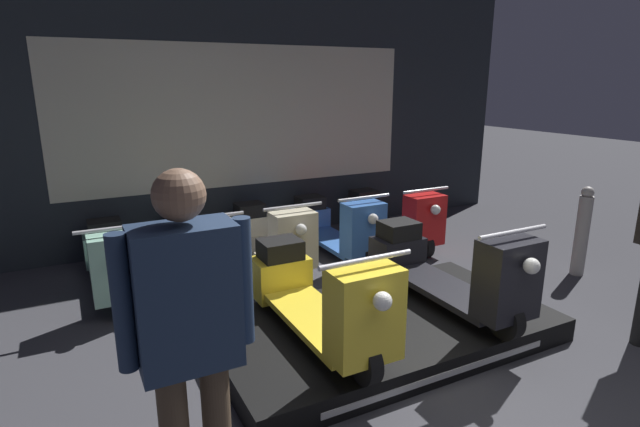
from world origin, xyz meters
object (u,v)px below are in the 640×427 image
at_px(person_left_browsing, 189,327).
at_px(scooter_backrow_1, 197,247).
at_px(scooter_backrow_0, 112,260).
at_px(scooter_backrow_3, 335,227).
at_px(scooter_backrow_4, 392,218).
at_px(scooter_display_left, 317,296).
at_px(scooter_backrow_2, 270,236).
at_px(scooter_display_right, 447,268).
at_px(street_bollard, 582,232).

bearing_deg(person_left_browsing, scooter_backrow_1, 76.28).
distance_m(scooter_backrow_0, scooter_backrow_3, 2.44).
bearing_deg(scooter_backrow_0, scooter_backrow_4, 0.00).
bearing_deg(scooter_backrow_0, scooter_display_left, -59.48).
relative_size(scooter_backrow_2, person_left_browsing, 1.03).
distance_m(scooter_backrow_3, scooter_backrow_4, 0.81).
xyz_separation_m(scooter_backrow_2, scooter_backrow_3, (0.81, 0.00, 0.00)).
relative_size(scooter_display_left, person_left_browsing, 1.03).
relative_size(scooter_backrow_0, scooter_backrow_3, 1.00).
height_order(scooter_display_left, scooter_backrow_3, scooter_display_left).
bearing_deg(scooter_display_right, scooter_backrow_4, 66.15).
xyz_separation_m(scooter_backrow_0, scooter_backrow_2, (1.63, 0.00, 0.00)).
bearing_deg(scooter_display_left, scooter_backrow_0, 120.52).
bearing_deg(scooter_display_right, scooter_backrow_1, 127.69).
relative_size(scooter_display_left, scooter_backrow_0, 1.00).
bearing_deg(street_bollard, person_left_browsing, -164.67).
height_order(scooter_display_right, scooter_backrow_2, scooter_display_right).
height_order(scooter_display_left, scooter_display_right, same).
bearing_deg(scooter_backrow_4, scooter_backrow_1, 180.00).
height_order(scooter_backrow_1, scooter_backrow_2, same).
bearing_deg(scooter_backrow_3, person_left_browsing, -128.47).
distance_m(scooter_backrow_4, person_left_browsing, 4.38).
distance_m(scooter_backrow_0, scooter_backrow_1, 0.81).
bearing_deg(street_bollard, scooter_backrow_3, 137.19).
distance_m(scooter_display_left, person_left_browsing, 1.52).
height_order(scooter_backrow_1, scooter_backrow_3, same).
height_order(scooter_display_right, scooter_backrow_1, scooter_display_right).
bearing_deg(scooter_backrow_0, scooter_backrow_1, 0.00).
relative_size(scooter_display_left, street_bollard, 1.79).
bearing_deg(scooter_backrow_2, scooter_display_left, -102.43).
relative_size(scooter_backrow_1, street_bollard, 1.79).
relative_size(scooter_display_right, street_bollard, 1.79).
xyz_separation_m(scooter_display_right, scooter_backrow_4, (0.89, 2.01, -0.19)).
bearing_deg(scooter_display_left, scooter_backrow_2, 77.57).
relative_size(scooter_backrow_0, street_bollard, 1.79).
bearing_deg(scooter_backrow_1, person_left_browsing, -103.72).
bearing_deg(scooter_display_left, scooter_backrow_3, 57.98).
bearing_deg(scooter_backrow_4, scooter_display_left, -135.86).
xyz_separation_m(scooter_backrow_2, street_bollard, (2.74, -1.79, 0.16)).
bearing_deg(person_left_browsing, scooter_backrow_0, 91.78).
relative_size(person_left_browsing, street_bollard, 1.75).
height_order(scooter_display_right, street_bollard, scooter_display_right).
bearing_deg(scooter_backrow_3, scooter_backrow_1, 180.00).
xyz_separation_m(scooter_display_left, scooter_backrow_2, (0.44, 2.01, -0.19)).
distance_m(scooter_backrow_1, street_bollard, 3.98).
height_order(scooter_display_left, scooter_backrow_2, scooter_display_left).
height_order(scooter_backrow_2, scooter_backrow_4, same).
height_order(scooter_backrow_0, person_left_browsing, person_left_browsing).
xyz_separation_m(scooter_backrow_0, scooter_backrow_3, (2.44, 0.00, 0.00)).
height_order(scooter_backrow_0, scooter_backrow_2, same).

